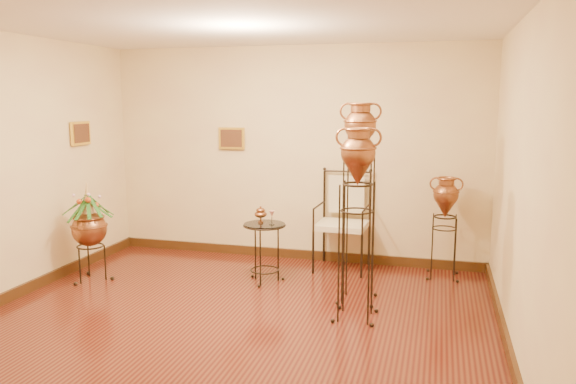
% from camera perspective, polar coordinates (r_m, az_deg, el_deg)
% --- Properties ---
extents(ground, '(5.00, 5.00, 0.00)m').
position_cam_1_polar(ground, '(5.40, -6.38, -13.69)').
color(ground, '#5A2615').
rests_on(ground, ground).
extents(room_shell, '(5.02, 5.02, 2.81)m').
position_cam_1_polar(room_shell, '(5.00, -6.77, 4.98)').
color(room_shell, '#F1E29B').
rests_on(room_shell, ground).
extents(amphora_tall, '(0.54, 0.54, 2.11)m').
position_cam_1_polar(amphora_tall, '(5.84, 7.19, -0.91)').
color(amphora_tall, black).
rests_on(amphora_tall, ground).
extents(amphora_mid, '(0.53, 0.53, 1.88)m').
position_cam_1_polar(amphora_mid, '(5.39, 7.00, -3.13)').
color(amphora_mid, black).
rests_on(amphora_mid, ground).
extents(amphora_short, '(0.43, 0.43, 1.24)m').
position_cam_1_polar(amphora_short, '(6.92, 15.61, -3.45)').
color(amphora_short, black).
rests_on(amphora_short, ground).
extents(planter_urn, '(0.77, 0.77, 1.20)m').
position_cam_1_polar(planter_urn, '(6.95, -19.56, -3.15)').
color(planter_urn, black).
rests_on(planter_urn, ground).
extents(armchair, '(0.71, 0.67, 1.23)m').
position_cam_1_polar(armchair, '(7.02, 5.53, -2.98)').
color(armchair, black).
rests_on(armchair, ground).
extents(side_table, '(0.61, 0.61, 0.88)m').
position_cam_1_polar(side_table, '(6.57, -2.40, -6.07)').
color(side_table, black).
rests_on(side_table, ground).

